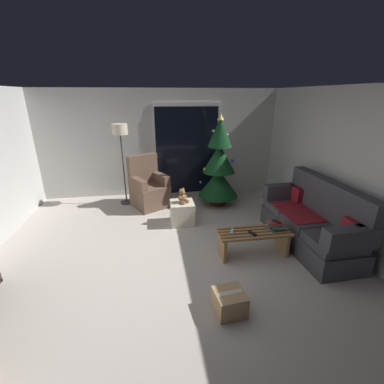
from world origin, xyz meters
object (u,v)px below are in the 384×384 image
(coffee_table, at_px, (253,239))
(christmas_tree, at_px, (219,167))
(cell_phone, at_px, (277,221))
(cardboard_box_taped_mid_floor, at_px, (229,302))
(remote_black, at_px, (252,233))
(floor_lamp, at_px, (121,137))
(teddy_bear_chestnut, at_px, (182,197))
(armchair, at_px, (149,189))
(book_stack, at_px, (276,225))
(ottoman, at_px, (182,213))
(teddy_bear_cream_by_tree, at_px, (191,207))
(couch, at_px, (312,222))
(remote_silver, at_px, (232,231))

(coffee_table, height_order, christmas_tree, christmas_tree)
(cell_phone, distance_m, cardboard_box_taped_mid_floor, 1.54)
(remote_black, xyz_separation_m, christmas_tree, (0.01, 2.09, 0.47))
(floor_lamp, distance_m, cardboard_box_taped_mid_floor, 4.01)
(floor_lamp, xyz_separation_m, teddy_bear_chestnut, (1.16, -1.22, -0.95))
(remote_black, xyz_separation_m, armchair, (-1.53, 2.26, -0.01))
(floor_lamp, distance_m, teddy_bear_chestnut, 1.94)
(cell_phone, bearing_deg, coffee_table, 152.76)
(coffee_table, bearing_deg, remote_black, -128.83)
(book_stack, xyz_separation_m, floor_lamp, (-2.47, 2.42, 1.04))
(remote_black, relative_size, cell_phone, 1.08)
(book_stack, height_order, cell_phone, cell_phone)
(ottoman, bearing_deg, teddy_bear_cream_by_tree, 64.19)
(armchair, bearing_deg, couch, -37.51)
(couch, relative_size, christmas_tree, 0.98)
(couch, bearing_deg, remote_silver, -175.03)
(coffee_table, xyz_separation_m, cardboard_box_taped_mid_floor, (-0.69, -1.06, -0.14))
(christmas_tree, relative_size, armchair, 1.76)
(coffee_table, bearing_deg, floor_lamp, 131.01)
(coffee_table, xyz_separation_m, book_stack, (0.35, 0.02, 0.20))
(book_stack, xyz_separation_m, armchair, (-1.94, 2.17, -0.06))
(christmas_tree, distance_m, teddy_bear_chestnut, 1.25)
(book_stack, bearing_deg, christmas_tree, 101.37)
(coffee_table, height_order, remote_silver, remote_silver)
(armchair, distance_m, floor_lamp, 1.25)
(armchair, distance_m, ottoman, 1.17)
(remote_silver, relative_size, armchair, 0.14)
(book_stack, bearing_deg, cell_phone, -92.49)
(remote_silver, bearing_deg, floor_lamp, -27.94)
(remote_silver, bearing_deg, ottoman, -36.90)
(couch, distance_m, teddy_bear_cream_by_tree, 2.38)
(ottoman, relative_size, teddy_bear_chestnut, 1.54)
(couch, relative_size, remote_black, 12.56)
(cell_phone, xyz_separation_m, christmas_tree, (-0.40, 2.01, 0.34))
(remote_black, height_order, cell_phone, cell_phone)
(book_stack, height_order, armchair, armchair)
(couch, distance_m, floor_lamp, 4.07)
(armchair, bearing_deg, book_stack, -48.17)
(couch, height_order, book_stack, couch)
(coffee_table, bearing_deg, book_stack, 2.73)
(cell_phone, bearing_deg, teddy_bear_cream_by_tree, 93.70)
(cell_phone, relative_size, cardboard_box_taped_mid_floor, 0.39)
(armchair, xyz_separation_m, teddy_bear_chestnut, (0.64, -0.98, 0.16))
(couch, distance_m, armchair, 3.35)
(couch, distance_m, ottoman, 2.29)
(remote_black, relative_size, floor_lamp, 0.09)
(armchair, relative_size, cardboard_box_taped_mid_floor, 3.05)
(ottoman, xyz_separation_m, teddy_bear_cream_by_tree, (0.23, 0.48, -0.10))
(teddy_bear_cream_by_tree, distance_m, cardboard_box_taped_mid_floor, 2.76)
(floor_lamp, relative_size, teddy_bear_chestnut, 6.25)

